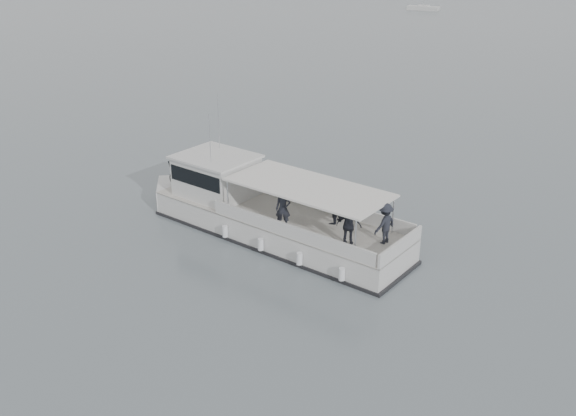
# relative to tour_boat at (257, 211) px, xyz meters

# --- Properties ---
(ground) EXTENTS (1400.00, 1400.00, 0.00)m
(ground) POSITION_rel_tour_boat_xyz_m (2.92, 2.45, -1.05)
(ground) COLOR #576066
(ground) RESTS_ON ground
(tour_boat) EXTENTS (14.71, 8.80, 6.39)m
(tour_boat) POSITION_rel_tour_boat_xyz_m (0.00, 0.00, 0.00)
(tour_boat) COLOR silver
(tour_boat) RESTS_ON ground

